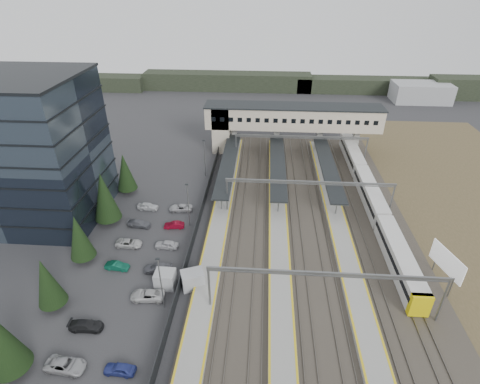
# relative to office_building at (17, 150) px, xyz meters

# --- Properties ---
(ground) EXTENTS (220.00, 220.00, 0.00)m
(ground) POSITION_rel_office_building_xyz_m (36.00, -12.00, -12.19)
(ground) COLOR #2B2B2D
(ground) RESTS_ON ground
(office_building) EXTENTS (24.30, 18.30, 24.30)m
(office_building) POSITION_rel_office_building_xyz_m (0.00, 0.00, 0.00)
(office_building) COLOR #3B4956
(office_building) RESTS_ON ground
(conifer_row) EXTENTS (4.42, 49.82, 9.50)m
(conifer_row) POSITION_rel_office_building_xyz_m (14.00, -15.86, -7.36)
(conifer_row) COLOR black
(conifer_row) RESTS_ON ground
(car_park) EXTENTS (10.61, 44.75, 1.28)m
(car_park) POSITION_rel_office_building_xyz_m (22.60, -18.80, -11.59)
(car_park) COLOR #B4B4BA
(car_park) RESTS_ON ground
(lampposts) EXTENTS (0.50, 53.25, 8.07)m
(lampposts) POSITION_rel_office_building_xyz_m (28.00, -10.75, -7.86)
(lampposts) COLOR slate
(lampposts) RESTS_ON ground
(fence) EXTENTS (0.08, 90.00, 2.00)m
(fence) POSITION_rel_office_building_xyz_m (29.50, -7.00, -11.19)
(fence) COLOR #26282B
(fence) RESTS_ON ground
(relay_cabin_near) EXTENTS (3.60, 3.15, 2.50)m
(relay_cabin_near) POSITION_rel_office_building_xyz_m (31.10, -16.17, -10.94)
(relay_cabin_near) COLOR #96989B
(relay_cabin_near) RESTS_ON ground
(relay_cabin_far) EXTENTS (2.74, 2.30, 2.46)m
(relay_cabin_far) POSITION_rel_office_building_xyz_m (27.35, -16.34, -10.96)
(relay_cabin_far) COLOR #96989B
(relay_cabin_far) RESTS_ON ground
(rail_corridor) EXTENTS (34.00, 90.00, 0.92)m
(rail_corridor) POSITION_rel_office_building_xyz_m (45.34, -7.00, -11.90)
(rail_corridor) COLOR #322D28
(rail_corridor) RESTS_ON ground
(canopies) EXTENTS (23.10, 30.00, 3.28)m
(canopies) POSITION_rel_office_building_xyz_m (43.00, 15.00, -8.27)
(canopies) COLOR black
(canopies) RESTS_ON ground
(footbridge) EXTENTS (40.40, 6.40, 11.20)m
(footbridge) POSITION_rel_office_building_xyz_m (43.70, 30.00, -4.26)
(footbridge) COLOR #BCAB96
(footbridge) RESTS_ON ground
(gantries) EXTENTS (28.40, 62.28, 7.17)m
(gantries) POSITION_rel_office_building_xyz_m (48.00, -9.00, -6.20)
(gantries) COLOR slate
(gantries) RESTS_ON ground
(train) EXTENTS (2.58, 53.96, 3.25)m
(train) POSITION_rel_office_building_xyz_m (60.00, 7.11, -10.34)
(train) COLOR silver
(train) RESTS_ON ground
(billboard) EXTENTS (1.88, 6.09, 5.40)m
(billboard) POSITION_rel_office_building_xyz_m (65.16, -13.11, -8.54)
(billboard) COLOR slate
(billboard) RESTS_ON ground
(treeline_far) EXTENTS (170.00, 19.00, 7.00)m
(treeline_far) POSITION_rel_office_building_xyz_m (59.81, 80.28, -9.24)
(treeline_far) COLOR black
(treeline_far) RESTS_ON ground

